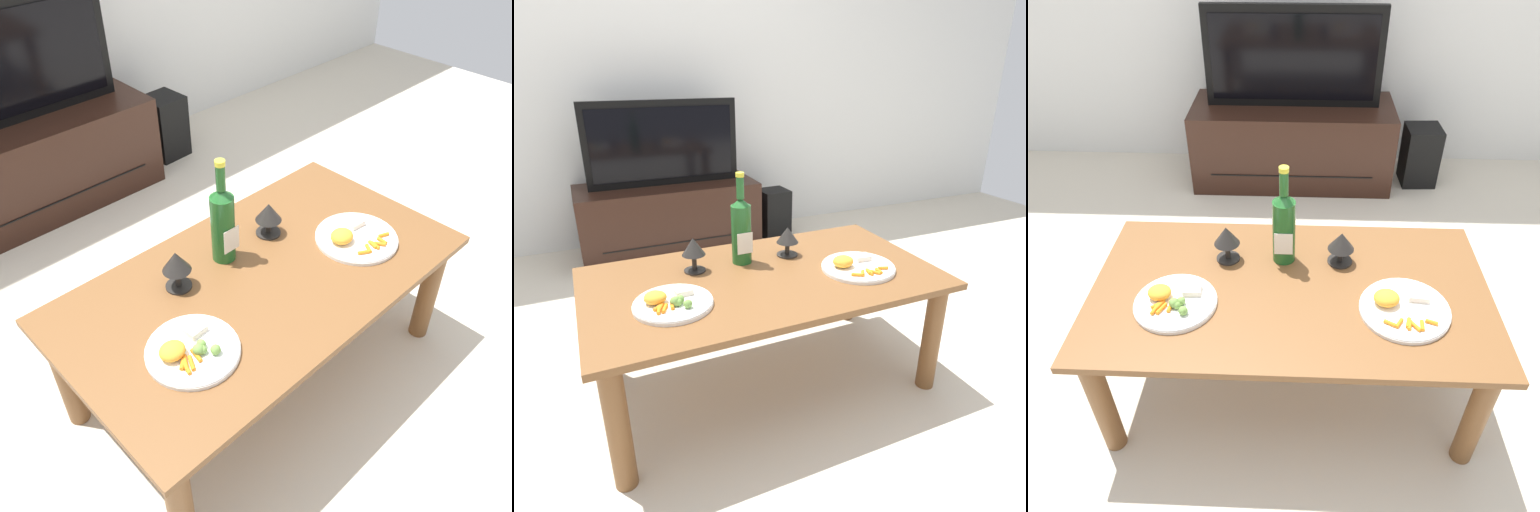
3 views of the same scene
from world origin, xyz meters
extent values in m
plane|color=beige|center=(0.00, 0.00, 0.00)|extent=(6.40, 6.40, 0.00)
cube|color=brown|center=(0.00, 0.00, 0.46)|extent=(1.29, 0.71, 0.03)
cylinder|color=brown|center=(-0.58, -0.29, 0.22)|extent=(0.07, 0.07, 0.45)
cylinder|color=brown|center=(0.58, -0.29, 0.22)|extent=(0.07, 0.07, 0.45)
cylinder|color=brown|center=(-0.58, 0.29, 0.22)|extent=(0.07, 0.07, 0.45)
cylinder|color=brown|center=(0.58, 0.29, 0.22)|extent=(0.07, 0.07, 0.45)
cube|color=black|center=(-0.03, 1.56, 0.23)|extent=(1.17, 0.48, 0.47)
cube|color=black|center=(-0.03, 1.32, 0.14)|extent=(0.93, 0.01, 0.01)
cube|color=black|center=(-0.03, 1.56, 0.73)|extent=(0.98, 0.04, 0.53)
cube|color=black|center=(-0.03, 1.54, 0.73)|extent=(0.90, 0.01, 0.45)
cube|color=black|center=(0.74, 1.54, 0.18)|extent=(0.21, 0.21, 0.35)
cylinder|color=#1E5923|center=(-0.03, 0.15, 0.59)|extent=(0.08, 0.08, 0.23)
cone|color=#1E5923|center=(-0.03, 0.15, 0.72)|extent=(0.08, 0.08, 0.03)
cylinder|color=#1E5923|center=(-0.03, 0.15, 0.77)|extent=(0.03, 0.03, 0.08)
cylinder|color=yellow|center=(-0.03, 0.15, 0.82)|extent=(0.03, 0.03, 0.02)
cube|color=silver|center=(-0.03, 0.11, 0.56)|extent=(0.06, 0.00, 0.08)
cylinder|color=black|center=(-0.22, 0.14, 0.47)|extent=(0.08, 0.08, 0.01)
cylinder|color=black|center=(-0.22, 0.14, 0.51)|extent=(0.02, 0.02, 0.06)
cone|color=black|center=(-0.22, 0.14, 0.57)|extent=(0.09, 0.09, 0.07)
cylinder|color=black|center=(0.17, 0.14, 0.47)|extent=(0.09, 0.09, 0.01)
cylinder|color=black|center=(0.17, 0.14, 0.50)|extent=(0.02, 0.02, 0.05)
cone|color=black|center=(0.17, 0.14, 0.56)|extent=(0.09, 0.09, 0.06)
cylinder|color=white|center=(-0.35, -0.09, 0.48)|extent=(0.26, 0.26, 0.01)
torus|color=white|center=(-0.35, -0.09, 0.49)|extent=(0.26, 0.26, 0.01)
ellipsoid|color=orange|center=(-0.41, -0.07, 0.50)|extent=(0.07, 0.07, 0.04)
cube|color=beige|center=(-0.31, -0.05, 0.49)|extent=(0.06, 0.05, 0.02)
cylinder|color=orange|center=(-0.36, -0.12, 0.49)|extent=(0.02, 0.05, 0.01)
cylinder|color=orange|center=(-0.40, -0.11, 0.49)|extent=(0.04, 0.04, 0.01)
cylinder|color=orange|center=(-0.40, -0.12, 0.49)|extent=(0.03, 0.05, 0.01)
cylinder|color=orange|center=(-0.39, -0.13, 0.49)|extent=(0.03, 0.05, 0.01)
cylinder|color=orange|center=(-0.41, -0.13, 0.49)|extent=(0.02, 0.05, 0.01)
sphere|color=olive|center=(-0.32, -0.15, 0.50)|extent=(0.03, 0.03, 0.03)
sphere|color=olive|center=(-0.34, -0.12, 0.50)|extent=(0.02, 0.02, 0.02)
sphere|color=olive|center=(-0.35, -0.12, 0.50)|extent=(0.03, 0.03, 0.03)
sphere|color=olive|center=(-0.33, -0.10, 0.50)|extent=(0.03, 0.03, 0.03)
cylinder|color=white|center=(0.35, -0.09, 0.48)|extent=(0.28, 0.28, 0.01)
torus|color=white|center=(0.35, -0.09, 0.49)|extent=(0.28, 0.28, 0.01)
ellipsoid|color=orange|center=(0.30, -0.07, 0.51)|extent=(0.08, 0.07, 0.04)
cube|color=beige|center=(0.40, -0.04, 0.49)|extent=(0.07, 0.06, 0.02)
cylinder|color=orange|center=(0.30, -0.16, 0.49)|extent=(0.04, 0.03, 0.01)
cylinder|color=orange|center=(0.33, -0.16, 0.49)|extent=(0.03, 0.04, 0.01)
cylinder|color=orange|center=(0.35, -0.16, 0.49)|extent=(0.02, 0.04, 0.01)
cylinder|color=orange|center=(0.36, -0.17, 0.49)|extent=(0.02, 0.04, 0.01)
cylinder|color=orange|center=(0.37, -0.17, 0.49)|extent=(0.03, 0.04, 0.01)
cylinder|color=orange|center=(0.39, -0.17, 0.49)|extent=(0.01, 0.04, 0.01)
cylinder|color=orange|center=(0.42, -0.15, 0.49)|extent=(0.04, 0.02, 0.01)
camera|label=1|loc=(-0.91, -0.91, 1.62)|focal=38.51mm
camera|label=2|loc=(-0.58, -1.39, 1.19)|focal=31.57mm
camera|label=3|loc=(0.03, -1.19, 1.55)|focal=34.51mm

